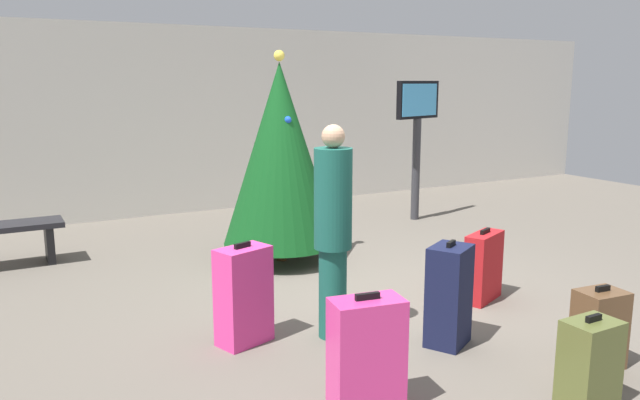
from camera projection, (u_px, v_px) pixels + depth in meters
ground_plane at (386, 301)px, 5.75m from camera, size 16.00×16.00×0.00m
back_wall at (211, 120)px, 9.67m from camera, size 16.00×0.20×2.82m
holiday_tree at (280, 154)px, 6.84m from camera, size 1.29×1.29×2.33m
flight_info_kiosk at (417, 124)px, 8.90m from camera, size 0.87×0.33×2.01m
waiting_bench at (1, 236)px, 6.74m from camera, size 1.26×0.44×0.48m
traveller_0 at (333, 227)px, 4.80m from camera, size 0.39×0.39×1.69m
suitcase_0 at (244, 296)px, 4.77m from camera, size 0.46×0.36×0.80m
suitcase_1 at (449, 296)px, 4.75m from camera, size 0.43×0.40×0.82m
suitcase_2 at (590, 364)px, 3.84m from camera, size 0.34×0.25×0.60m
suitcase_3 at (599, 329)px, 4.39m from camera, size 0.35×0.28×0.60m
suitcase_4 at (367, 355)px, 3.80m from camera, size 0.48×0.31×0.76m
suitcase_5 at (483, 267)px, 5.72m from camera, size 0.50×0.36×0.68m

